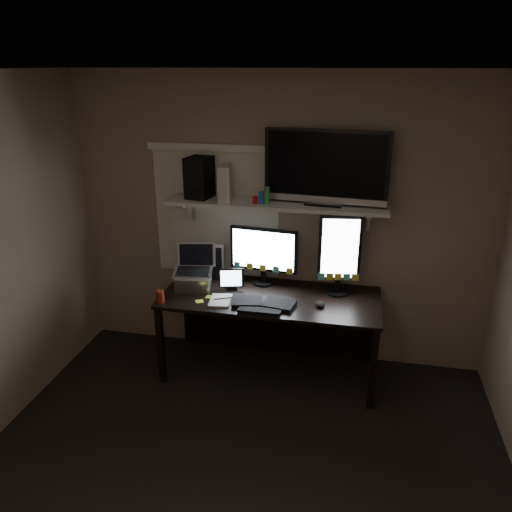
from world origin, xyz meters
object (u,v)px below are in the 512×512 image
(keyboard, at_px, (263,303))
(game_console, at_px, (226,183))
(monitor_portrait, at_px, (339,254))
(laptop, at_px, (193,268))
(tablet, at_px, (232,279))
(cup, at_px, (160,296))
(tv, at_px, (326,168))
(mouse, at_px, (320,304))
(speaker, at_px, (199,178))
(desk, at_px, (273,308))
(monitor_landscape, at_px, (264,256))

(keyboard, relative_size, game_console, 1.81)
(monitor_portrait, bearing_deg, laptop, 179.44)
(keyboard, relative_size, tablet, 2.43)
(cup, bearing_deg, tablet, 35.65)
(tv, bearing_deg, cup, -152.44)
(monitor_portrait, xyz_separation_m, mouse, (-0.12, -0.28, -0.33))
(keyboard, height_order, tablet, tablet)
(speaker, bearing_deg, keyboard, -23.27)
(desk, height_order, laptop, laptop)
(monitor_landscape, distance_m, speaker, 0.85)
(monitor_landscape, bearing_deg, tablet, -138.83)
(laptop, distance_m, speaker, 0.76)
(mouse, distance_m, tablet, 0.79)
(monitor_portrait, distance_m, laptop, 1.23)
(monitor_portrait, bearing_deg, speaker, 169.97)
(tv, bearing_deg, game_console, -173.04)
(monitor_portrait, height_order, tv, tv)
(speaker, bearing_deg, game_console, 2.46)
(desk, relative_size, game_console, 6.31)
(monitor_portrait, height_order, tablet, monitor_portrait)
(cup, xyz_separation_m, game_console, (0.44, 0.48, 0.84))
(keyboard, distance_m, laptop, 0.69)
(mouse, relative_size, tablet, 0.52)
(monitor_landscape, distance_m, tv, 0.93)
(mouse, xyz_separation_m, game_console, (-0.83, 0.30, 0.87))
(cup, bearing_deg, laptop, 60.10)
(tablet, xyz_separation_m, laptop, (-0.32, -0.05, 0.09))
(monitor_landscape, distance_m, monitor_portrait, 0.65)
(mouse, xyz_separation_m, laptop, (-1.09, 0.12, 0.16))
(cup, xyz_separation_m, speaker, (0.20, 0.51, 0.87))
(cup, bearing_deg, game_console, 47.76)
(desk, height_order, tablet, tablet)
(desk, bearing_deg, game_console, 170.00)
(monitor_portrait, bearing_deg, monitor_landscape, 166.08)
(monitor_portrait, distance_m, game_console, 1.10)
(monitor_portrait, xyz_separation_m, tablet, (-0.89, -0.10, -0.25))
(monitor_landscape, distance_m, tablet, 0.34)
(desk, bearing_deg, monitor_portrait, 5.40)
(desk, relative_size, monitor_portrait, 2.60)
(tablet, xyz_separation_m, cup, (-0.50, -0.36, -0.04))
(cup, height_order, tv, tv)
(desk, distance_m, game_console, 1.15)
(monitor_landscape, bearing_deg, mouse, -27.30)
(mouse, height_order, tablet, tablet)
(monitor_portrait, relative_size, mouse, 6.26)
(tablet, xyz_separation_m, tv, (0.74, 0.14, 0.95))
(monitor_landscape, relative_size, tablet, 2.80)
(monitor_portrait, xyz_separation_m, game_console, (-0.95, 0.02, 0.55))
(monitor_portrait, distance_m, mouse, 0.44)
(cup, bearing_deg, desk, 25.67)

